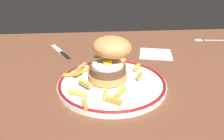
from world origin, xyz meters
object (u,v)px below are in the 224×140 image
Objects in this scene: burger at (111,57)px; spoon at (202,39)px; napkin at (156,54)px; knife at (62,52)px; dinner_plate at (112,83)px.

spoon is at bearing 38.80° from burger.
burger is at bearing -141.20° from spoon.
spoon is 29.22cm from napkin.
napkin is at bearing -7.95° from knife.
burger reaches higher than spoon.
dinner_plate is 6.82cm from burger.
burger is 30.47cm from knife.
dinner_plate reaches higher than knife.
knife is (-16.44, 26.85, -0.58)cm from dinner_plate.
napkin is (-25.11, -14.93, -0.16)cm from spoon.
napkin is (18.11, 22.03, -0.64)cm from dinner_plate.
burger reaches higher than napkin.
burger reaches higher than knife.
dinner_plate is at bearing -58.53° from knife.
napkin is (18.22, 19.91, -7.12)cm from burger.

